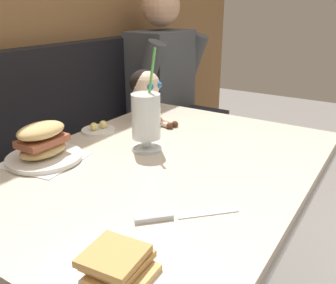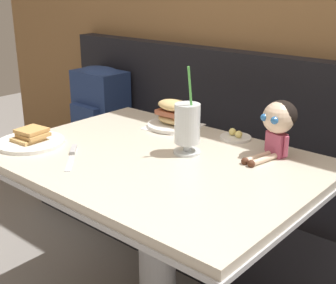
{
  "view_description": "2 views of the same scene",
  "coord_description": "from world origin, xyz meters",
  "px_view_note": "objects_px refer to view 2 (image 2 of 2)",
  "views": [
    {
      "loc": [
        -0.82,
        -0.36,
        1.18
      ],
      "look_at": [
        0.03,
        0.18,
        0.79
      ],
      "focal_mm": 39.21,
      "sensor_mm": 36.0,
      "label": 1
    },
    {
      "loc": [
        1.01,
        -0.93,
        1.33
      ],
      "look_at": [
        0.08,
        0.15,
        0.82
      ],
      "focal_mm": 49.74,
      "sensor_mm": 36.0,
      "label": 2
    }
  ],
  "objects_px": {
    "sandwich_plate": "(174,116)",
    "seated_doll": "(278,121)",
    "butter_saucer": "(236,136)",
    "backpack": "(100,101)",
    "butter_knife": "(73,153)",
    "milkshake_glass": "(187,126)",
    "toast_plate": "(31,140)"
  },
  "relations": [
    {
      "from": "sandwich_plate",
      "to": "seated_doll",
      "type": "xyz_separation_m",
      "value": [
        0.48,
        -0.02,
        0.08
      ]
    },
    {
      "from": "butter_saucer",
      "to": "backpack",
      "type": "xyz_separation_m",
      "value": [
        -1.09,
        0.26,
        -0.09
      ]
    },
    {
      "from": "butter_knife",
      "to": "backpack",
      "type": "relative_size",
      "value": 0.45
    },
    {
      "from": "butter_knife",
      "to": "backpack",
      "type": "xyz_separation_m",
      "value": [
        -0.75,
        0.78,
        -0.09
      ]
    },
    {
      "from": "sandwich_plate",
      "to": "seated_doll",
      "type": "relative_size",
      "value": 1.01
    },
    {
      "from": "butter_saucer",
      "to": "milkshake_glass",
      "type": "bearing_deg",
      "value": -100.09
    },
    {
      "from": "seated_doll",
      "to": "backpack",
      "type": "xyz_separation_m",
      "value": [
        -1.3,
        0.32,
        -0.21
      ]
    },
    {
      "from": "sandwich_plate",
      "to": "butter_saucer",
      "type": "relative_size",
      "value": 1.91
    },
    {
      "from": "toast_plate",
      "to": "butter_knife",
      "type": "bearing_deg",
      "value": 9.53
    },
    {
      "from": "toast_plate",
      "to": "milkshake_glass",
      "type": "height_order",
      "value": "milkshake_glass"
    },
    {
      "from": "backpack",
      "to": "toast_plate",
      "type": "bearing_deg",
      "value": -56.07
    },
    {
      "from": "seated_doll",
      "to": "sandwich_plate",
      "type": "bearing_deg",
      "value": 177.34
    },
    {
      "from": "butter_saucer",
      "to": "backpack",
      "type": "height_order",
      "value": "backpack"
    },
    {
      "from": "butter_knife",
      "to": "butter_saucer",
      "type": "bearing_deg",
      "value": 56.68
    },
    {
      "from": "butter_saucer",
      "to": "butter_knife",
      "type": "xyz_separation_m",
      "value": [
        -0.34,
        -0.52,
        -0.0
      ]
    },
    {
      "from": "butter_saucer",
      "to": "backpack",
      "type": "bearing_deg",
      "value": 166.73
    },
    {
      "from": "toast_plate",
      "to": "sandwich_plate",
      "type": "relative_size",
      "value": 1.09
    },
    {
      "from": "toast_plate",
      "to": "butter_knife",
      "type": "xyz_separation_m",
      "value": [
        0.2,
        0.03,
        -0.01
      ]
    },
    {
      "from": "toast_plate",
      "to": "sandwich_plate",
      "type": "xyz_separation_m",
      "value": [
        0.27,
        0.51,
        0.03
      ]
    },
    {
      "from": "sandwich_plate",
      "to": "butter_saucer",
      "type": "bearing_deg",
      "value": 8.62
    },
    {
      "from": "milkshake_glass",
      "to": "seated_doll",
      "type": "xyz_separation_m",
      "value": [
        0.25,
        0.18,
        0.03
      ]
    },
    {
      "from": "milkshake_glass",
      "to": "backpack",
      "type": "relative_size",
      "value": 0.78
    },
    {
      "from": "sandwich_plate",
      "to": "backpack",
      "type": "bearing_deg",
      "value": 159.8
    },
    {
      "from": "toast_plate",
      "to": "butter_saucer",
      "type": "xyz_separation_m",
      "value": [
        0.55,
        0.55,
        -0.01
      ]
    },
    {
      "from": "milkshake_glass",
      "to": "butter_knife",
      "type": "distance_m",
      "value": 0.42
    },
    {
      "from": "butter_saucer",
      "to": "butter_knife",
      "type": "height_order",
      "value": "butter_saucer"
    },
    {
      "from": "sandwich_plate",
      "to": "butter_saucer",
      "type": "xyz_separation_m",
      "value": [
        0.28,
        0.04,
        -0.04
      ]
    },
    {
      "from": "butter_saucer",
      "to": "butter_knife",
      "type": "relative_size",
      "value": 0.66
    },
    {
      "from": "butter_knife",
      "to": "milkshake_glass",
      "type": "bearing_deg",
      "value": 42.58
    },
    {
      "from": "seated_doll",
      "to": "backpack",
      "type": "distance_m",
      "value": 1.35
    },
    {
      "from": "sandwich_plate",
      "to": "butter_saucer",
      "type": "distance_m",
      "value": 0.28
    },
    {
      "from": "toast_plate",
      "to": "butter_knife",
      "type": "relative_size",
      "value": 1.38
    }
  ]
}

